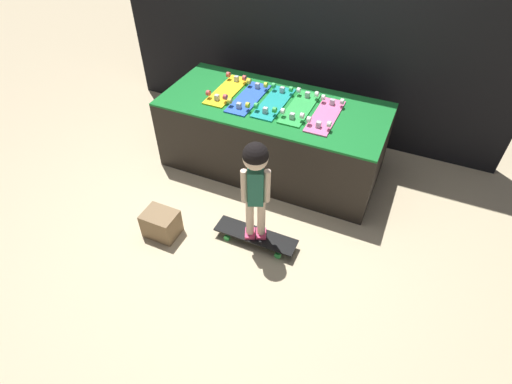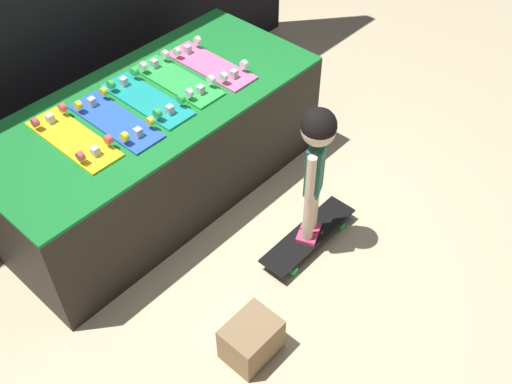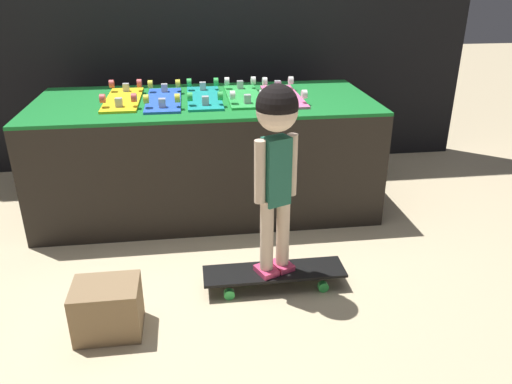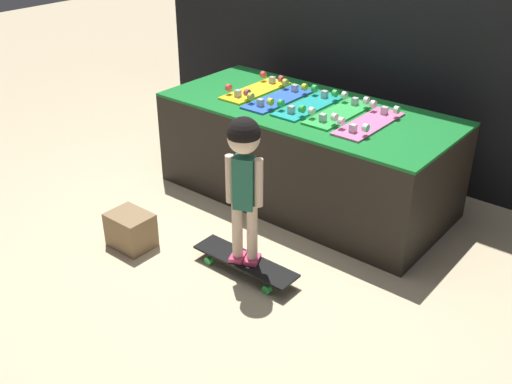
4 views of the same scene
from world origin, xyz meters
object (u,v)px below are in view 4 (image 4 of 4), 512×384
(skateboard_on_floor, at_px, (245,262))
(child, at_px, (244,164))
(skateboard_yellow_on_rack, at_px, (256,89))
(skateboard_pink_on_rack, at_px, (369,122))
(skateboard_teal_on_rack, at_px, (308,105))
(storage_box, at_px, (131,230))
(skateboard_blue_on_rack, at_px, (278,98))
(skateboard_green_on_rack, at_px, (339,112))

(skateboard_on_floor, bearing_deg, child, 135.00)
(skateboard_on_floor, bearing_deg, skateboard_yellow_on_rack, 126.39)
(skateboard_pink_on_rack, bearing_deg, skateboard_yellow_on_rack, 177.28)
(skateboard_teal_on_rack, relative_size, skateboard_pink_on_rack, 1.00)
(skateboard_pink_on_rack, bearing_deg, storage_box, -128.46)
(skateboard_teal_on_rack, distance_m, child, 1.07)
(skateboard_yellow_on_rack, height_order, storage_box, skateboard_yellow_on_rack)
(skateboard_yellow_on_rack, relative_size, skateboard_blue_on_rack, 1.00)
(skateboard_green_on_rack, bearing_deg, skateboard_yellow_on_rack, 178.88)
(skateboard_teal_on_rack, distance_m, skateboard_on_floor, 1.26)
(skateboard_teal_on_rack, bearing_deg, skateboard_pink_on_rack, -2.69)
(skateboard_on_floor, xyz_separation_m, storage_box, (-0.78, -0.24, 0.04))
(skateboard_pink_on_rack, xyz_separation_m, skateboard_on_floor, (-0.22, -1.01, -0.66))
(skateboard_yellow_on_rack, height_order, skateboard_on_floor, skateboard_yellow_on_rack)
(skateboard_green_on_rack, distance_m, skateboard_on_floor, 1.24)
(skateboard_teal_on_rack, xyz_separation_m, skateboard_green_on_rack, (0.25, 0.01, 0.00))
(child, bearing_deg, skateboard_blue_on_rack, 94.63)
(skateboard_yellow_on_rack, bearing_deg, skateboard_teal_on_rack, -2.75)
(skateboard_pink_on_rack, height_order, storage_box, skateboard_pink_on_rack)
(skateboard_blue_on_rack, xyz_separation_m, child, (0.53, -1.01, 0.01))
(skateboard_yellow_on_rack, distance_m, skateboard_blue_on_rack, 0.25)
(skateboard_yellow_on_rack, xyz_separation_m, skateboard_blue_on_rack, (0.25, -0.05, 0.00))
(skateboard_on_floor, xyz_separation_m, child, (-0.00, 0.00, 0.67))
(skateboard_on_floor, relative_size, child, 0.76)
(skateboard_teal_on_rack, xyz_separation_m, storage_box, (-0.49, -1.28, -0.62))
(skateboard_yellow_on_rack, xyz_separation_m, child, (0.78, -1.06, 0.01))
(skateboard_green_on_rack, bearing_deg, skateboard_teal_on_rack, -177.87)
(skateboard_green_on_rack, relative_size, skateboard_pink_on_rack, 1.00)
(skateboard_teal_on_rack, bearing_deg, storage_box, -111.18)
(child, bearing_deg, skateboard_yellow_on_rack, 103.37)
(skateboard_blue_on_rack, relative_size, skateboard_teal_on_rack, 1.00)
(skateboard_on_floor, bearing_deg, skateboard_pink_on_rack, 77.74)
(skateboard_green_on_rack, height_order, storage_box, skateboard_green_on_rack)
(skateboard_teal_on_rack, relative_size, child, 0.67)
(skateboard_green_on_rack, relative_size, storage_box, 2.18)
(skateboard_pink_on_rack, bearing_deg, skateboard_teal_on_rack, 177.31)
(skateboard_yellow_on_rack, distance_m, skateboard_pink_on_rack, 1.00)
(skateboard_green_on_rack, height_order, child, child)
(skateboard_blue_on_rack, height_order, child, child)
(skateboard_blue_on_rack, height_order, skateboard_on_floor, skateboard_blue_on_rack)
(skateboard_pink_on_rack, relative_size, child, 0.67)
(skateboard_pink_on_rack, distance_m, skateboard_on_floor, 1.23)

